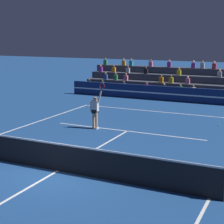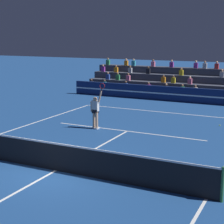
# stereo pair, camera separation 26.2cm
# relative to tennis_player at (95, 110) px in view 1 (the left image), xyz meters

# --- Properties ---
(ground_plane) EXTENTS (120.00, 120.00, 0.00)m
(ground_plane) POSITION_rel_tennis_player_xyz_m (1.72, -6.17, -0.99)
(ground_plane) COLOR navy
(court_lines) EXTENTS (11.10, 23.90, 0.01)m
(court_lines) POSITION_rel_tennis_player_xyz_m (1.72, -6.17, -0.99)
(court_lines) COLOR white
(court_lines) RESTS_ON ground
(tennis_net) EXTENTS (12.00, 0.10, 1.10)m
(tennis_net) POSITION_rel_tennis_player_xyz_m (1.72, -6.17, -0.45)
(tennis_net) COLOR #2D6B38
(tennis_net) RESTS_ON ground
(sponsor_banner_wall) EXTENTS (18.00, 0.26, 1.10)m
(sponsor_banner_wall) POSITION_rel_tennis_player_xyz_m (1.72, 9.97, -0.44)
(sponsor_banner_wall) COLOR navy
(sponsor_banner_wall) RESTS_ON ground
(bleacher_stand) EXTENTS (17.60, 3.80, 2.83)m
(bleacher_stand) POSITION_rel_tennis_player_xyz_m (1.71, 13.13, -0.15)
(bleacher_stand) COLOR #383D4C
(bleacher_stand) RESTS_ON ground
(tennis_player) EXTENTS (0.91, 0.36, 2.50)m
(tennis_player) POSITION_rel_tennis_player_xyz_m (0.00, 0.00, 0.00)
(tennis_player) COLOR tan
(tennis_player) RESTS_ON ground
(tennis_ball) EXTENTS (0.07, 0.07, 0.07)m
(tennis_ball) POSITION_rel_tennis_player_xyz_m (5.81, 3.57, -0.96)
(tennis_ball) COLOR #C6DB33
(tennis_ball) RESTS_ON ground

